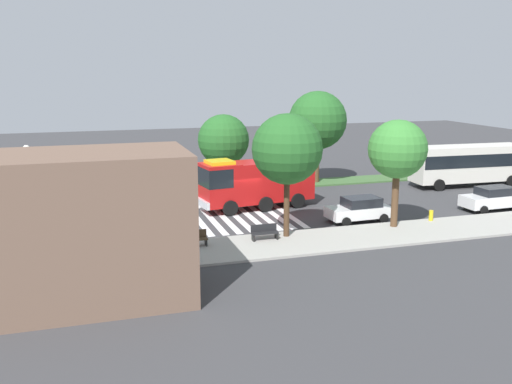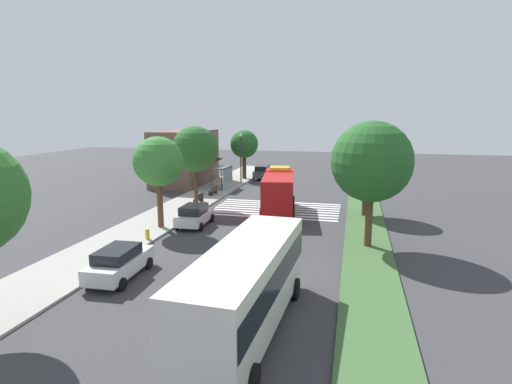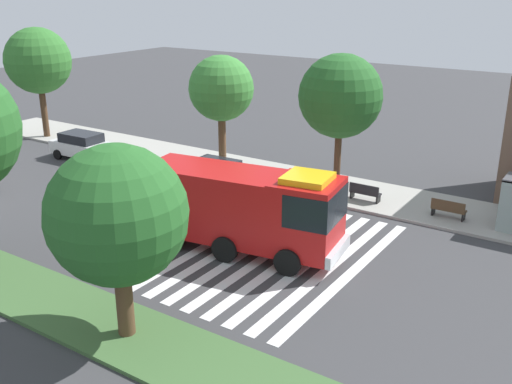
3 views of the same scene
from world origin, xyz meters
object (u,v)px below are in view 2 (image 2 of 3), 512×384
at_px(sidewalk_tree_center, 195,149).
at_px(median_tree_center, 363,149).
at_px(fire_hydrant, 147,234).
at_px(transit_bus, 247,283).
at_px(bench_near_shelter, 214,190).
at_px(sidewalk_tree_far_east, 244,144).
at_px(parked_car_east, 262,172).
at_px(parked_car_mid, 195,215).
at_px(street_lamp, 241,154).
at_px(fire_truck, 279,190).
at_px(bench_west_of_shelter, 199,198).
at_px(median_tree_west, 367,168).
at_px(median_tree_far_west, 372,162).
at_px(sidewalk_tree_west, 158,162).
at_px(bus_stop_shelter, 225,173).
at_px(parked_car_west, 119,262).

xyz_separation_m(sidewalk_tree_center, median_tree_center, (20.72, -15.16, -1.41)).
bearing_deg(fire_hydrant, transit_bus, -136.41).
distance_m(bench_near_shelter, sidewalk_tree_far_east, 12.32).
distance_m(parked_car_east, fire_hydrant, 29.12).
xyz_separation_m(parked_car_mid, street_lamp, (20.25, 1.80, 2.86)).
height_order(fire_truck, bench_near_shelter, fire_truck).
xyz_separation_m(bench_near_shelter, bench_west_of_shelter, (-4.27, 0.00, 0.00)).
relative_size(bench_near_shelter, median_tree_west, 0.26).
distance_m(bench_west_of_shelter, median_tree_far_west, 19.06).
bearing_deg(fire_truck, fire_hydrant, 136.24).
bearing_deg(parked_car_mid, parked_car_east, -1.89).
relative_size(median_tree_west, median_tree_center, 1.12).
bearing_deg(sidewalk_tree_center, street_lamp, -1.61).
relative_size(bench_west_of_shelter, sidewalk_tree_far_east, 0.25).
distance_m(bench_west_of_shelter, sidewalk_tree_far_east, 16.41).
relative_size(parked_car_mid, bench_west_of_shelter, 2.68).
relative_size(sidewalk_tree_far_east, median_tree_west, 1.02).
height_order(parked_car_mid, bench_near_shelter, parked_car_mid).
bearing_deg(sidewalk_tree_west, bus_stop_shelter, 0.91).
bearing_deg(fire_hydrant, parked_car_west, -164.89).
bearing_deg(median_tree_west, parked_car_mid, 115.08).
relative_size(parked_car_east, bench_west_of_shelter, 2.87).
relative_size(bench_west_of_shelter, sidewalk_tree_west, 0.23).
bearing_deg(sidewalk_tree_far_east, bench_near_shelter, 178.52).
xyz_separation_m(sidewalk_tree_west, median_tree_far_west, (-1.11, -15.16, 0.53)).
xyz_separation_m(parked_car_west, median_tree_west, (16.81, -12.96, 3.31)).
bearing_deg(parked_car_east, parked_car_west, 178.78).
bearing_deg(median_tree_far_west, sidewalk_tree_far_east, 30.40).
distance_m(fire_truck, parked_car_east, 19.72).
xyz_separation_m(bus_stop_shelter, sidewalk_tree_far_east, (7.63, -0.27, 2.75)).
distance_m(bus_stop_shelter, median_tree_center, 19.05).
relative_size(transit_bus, fire_hydrant, 14.61).
xyz_separation_m(fire_truck, median_tree_center, (20.98, -7.37, 1.97)).
bearing_deg(sidewalk_tree_far_east, sidewalk_tree_center, -180.00).
xyz_separation_m(parked_car_mid, median_tree_west, (6.07, -12.96, 3.33)).
bearing_deg(transit_bus, fire_truck, -170.48).
xyz_separation_m(parked_car_mid, parked_car_east, (24.62, 0.00, 0.06)).
height_order(fire_truck, median_tree_west, median_tree_west).
relative_size(parked_car_east, median_tree_west, 0.74).
xyz_separation_m(transit_bus, sidewalk_tree_west, (13.27, 10.18, 2.99)).
distance_m(bus_stop_shelter, sidewalk_tree_center, 10.38).
bearing_deg(median_tree_far_west, bench_west_of_shelter, 57.24).
bearing_deg(parked_car_mid, fire_truck, -46.13).
bearing_deg(bus_stop_shelter, parked_car_west, -174.67).
bearing_deg(sidewalk_tree_west, parked_car_west, -166.82).
relative_size(transit_bus, sidewalk_tree_west, 1.50).
relative_size(parked_car_mid, fire_hydrant, 6.12).
distance_m(sidewalk_tree_center, sidewalk_tree_far_east, 17.41).
height_order(fire_truck, sidewalk_tree_west, sidewalk_tree_west).
xyz_separation_m(bench_near_shelter, median_tree_west, (-5.69, -15.46, 3.60)).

